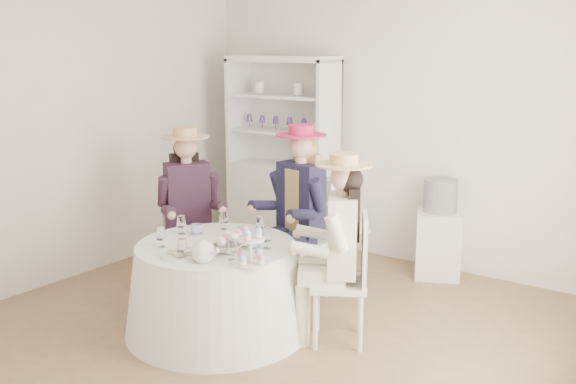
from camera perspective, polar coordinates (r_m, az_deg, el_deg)
The scene contains 21 objects.
ground at distance 5.19m, azimuth -0.66°, elevation -11.58°, with size 4.50×4.50×0.00m, color brown.
wall_back at distance 6.50m, azimuth 9.85°, elevation 5.59°, with size 4.50×4.50×0.00m, color white.
wall_front at distance 3.43m, azimuth -20.90°, elevation -1.39°, with size 4.50×4.50×0.00m, color white.
wall_left at distance 6.38m, azimuth -17.29°, elevation 5.07°, with size 4.50×4.50×0.00m, color white.
tea_table at distance 4.98m, azimuth -6.32°, elevation -8.46°, with size 1.41×1.41×0.69m.
hutch at distance 6.94m, azimuth -0.38°, elevation 1.02°, with size 1.38×0.88×2.05m.
side_table at distance 6.26m, azimuth 13.18°, elevation -4.51°, with size 0.41×0.41×0.63m, color silver.
hatbox at distance 6.14m, azimuth 13.40°, elevation -0.30°, with size 0.31×0.31×0.31m, color black.
guest_left at distance 5.70m, azimuth -8.86°, elevation -0.71°, with size 0.63×0.59×1.47m.
guest_mid at distance 5.45m, azimuth 0.99°, elevation -0.89°, with size 0.56×0.59×1.51m.
guest_right at distance 4.63m, azimuth 4.54°, elevation -4.11°, with size 0.60×0.56×1.41m.
spare_chair at distance 6.17m, azimuth 4.42°, elevation -2.59°, with size 0.55×0.55×0.95m.
teacup_a at distance 5.11m, azimuth -8.12°, elevation -3.37°, with size 0.10×0.10×0.08m, color white.
teacup_b at distance 5.06m, azimuth -4.21°, elevation -3.54°, with size 0.06×0.06×0.06m, color white.
teacup_c at distance 4.72m, azimuth -3.14°, elevation -4.63°, with size 0.09×0.09×0.07m, color white.
flower_bowl at distance 4.66m, azimuth -5.43°, elevation -5.00°, with size 0.23×0.23×0.06m, color white.
flower_arrangement at distance 4.67m, azimuth -4.91°, elevation -4.14°, with size 0.20×0.19×0.07m.
table_teapot at distance 4.46m, azimuth -7.54°, elevation -5.30°, with size 0.23×0.16×0.17m.
sandwich_plate at distance 4.62m, azimuth -9.50°, elevation -5.46°, with size 0.29×0.29×0.06m.
cupcake_stand at distance 4.39m, azimuth -3.35°, elevation -5.26°, with size 0.26×0.26×0.25m.
stemware_set at distance 4.84m, azimuth -6.44°, elevation -3.78°, with size 0.86×0.86×0.15m.
Camera 1 is at (2.80, -3.81, 2.14)m, focal length 40.00 mm.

